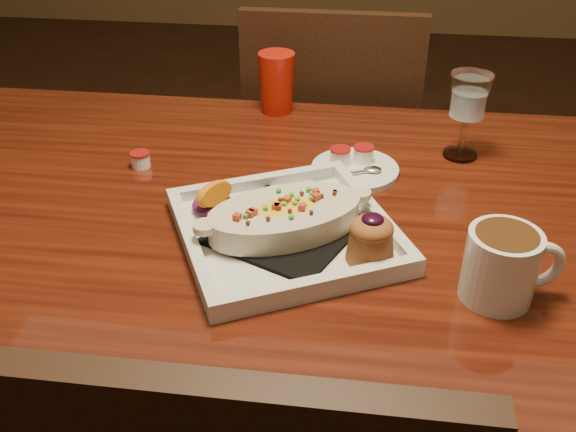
# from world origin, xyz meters

# --- Properties ---
(table) EXTENTS (1.50, 0.90, 0.75)m
(table) POSITION_xyz_m (0.00, 0.00, 0.65)
(table) COLOR #5E1E0D
(table) RESTS_ON floor
(chair_far) EXTENTS (0.42, 0.42, 0.93)m
(chair_far) POSITION_xyz_m (-0.00, 0.63, 0.51)
(chair_far) COLOR black
(chair_far) RESTS_ON floor
(plate) EXTENTS (0.40, 0.40, 0.08)m
(plate) POSITION_xyz_m (-0.02, -0.06, 0.78)
(plate) COLOR silver
(plate) RESTS_ON table
(coffee_mug) EXTENTS (0.13, 0.09, 0.10)m
(coffee_mug) POSITION_xyz_m (0.27, -0.16, 0.80)
(coffee_mug) COLOR silver
(coffee_mug) RESTS_ON table
(goblet) EXTENTS (0.07, 0.07, 0.16)m
(goblet) POSITION_xyz_m (0.26, 0.24, 0.86)
(goblet) COLOR silver
(goblet) RESTS_ON table
(saucer) EXTENTS (0.15, 0.15, 0.10)m
(saucer) POSITION_xyz_m (0.07, 0.16, 0.76)
(saucer) COLOR silver
(saucer) RESTS_ON table
(creamer_loose) EXTENTS (0.04, 0.04, 0.03)m
(creamer_loose) POSITION_xyz_m (-0.31, 0.13, 0.76)
(creamer_loose) COLOR white
(creamer_loose) RESTS_ON table
(red_tumbler) EXTENTS (0.07, 0.07, 0.12)m
(red_tumbler) POSITION_xyz_m (-0.10, 0.40, 0.81)
(red_tumbler) COLOR #B91A0D
(red_tumbler) RESTS_ON table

